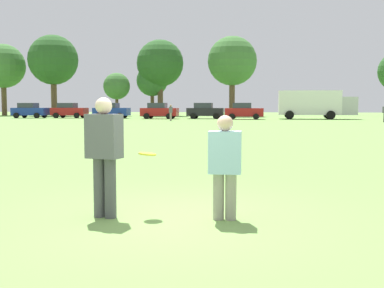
{
  "coord_description": "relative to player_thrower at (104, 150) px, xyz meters",
  "views": [
    {
      "loc": [
        1.15,
        -6.82,
        1.69
      ],
      "look_at": [
        0.11,
        1.89,
        0.96
      ],
      "focal_mm": 44.97,
      "sensor_mm": 36.0,
      "label": 1
    }
  ],
  "objects": [
    {
      "name": "parked_car_far_right",
      "position": [
        1.55,
        46.6,
        -0.08
      ],
      "size": [
        4.26,
        2.34,
        1.82
      ],
      "color": "maroon",
      "rests_on": "ground"
    },
    {
      "name": "parked_car_center",
      "position": [
        -14.19,
        48.83,
        -0.08
      ],
      "size": [
        4.26,
        2.34,
        1.82
      ],
      "color": "navy",
      "rests_on": "ground"
    },
    {
      "name": "player_thrower",
      "position": [
        0.0,
        0.0,
        0.0
      ],
      "size": [
        0.56,
        0.41,
        1.78
      ],
      "color": "#4C4C51",
      "rests_on": "ground"
    },
    {
      "name": "tree_far_east_pine",
      "position": [
        -0.26,
        60.1,
        6.56
      ],
      "size": [
        6.76,
        6.76,
        10.99
      ],
      "color": "brown",
      "rests_on": "ground"
    },
    {
      "name": "parked_car_mid_right",
      "position": [
        -8.1,
        47.34,
        -0.08
      ],
      "size": [
        4.26,
        2.34,
        1.82
      ],
      "color": "maroon",
      "rests_on": "ground"
    },
    {
      "name": "bystander_field_marshal",
      "position": [
        -5.71,
        40.92,
        -0.09
      ],
      "size": [
        0.31,
        0.47,
        1.63
      ],
      "color": "gray",
      "rests_on": "ground"
    },
    {
      "name": "tree_west_maple",
      "position": [
        -25.84,
        59.82,
        6.94
      ],
      "size": [
        7.11,
        7.11,
        11.55
      ],
      "color": "brown",
      "rests_on": "ground"
    },
    {
      "name": "frisbee",
      "position": [
        0.6,
        0.24,
        -0.07
      ],
      "size": [
        0.27,
        0.27,
        0.06
      ],
      "color": "yellow"
    },
    {
      "name": "parked_car_near_left",
      "position": [
        -24.17,
        48.5,
        -0.08
      ],
      "size": [
        4.26,
        2.34,
        1.82
      ],
      "color": "navy",
      "rests_on": "ground"
    },
    {
      "name": "tree_center_elm",
      "position": [
        -16.3,
        58.94,
        3.15
      ],
      "size": [
        3.71,
        3.71,
        6.03
      ],
      "color": "brown",
      "rests_on": "ground"
    },
    {
      "name": "parked_car_near_right",
      "position": [
        -2.91,
        48.29,
        -0.08
      ],
      "size": [
        4.26,
        2.34,
        1.82
      ],
      "color": "black",
      "rests_on": "ground"
    },
    {
      "name": "tree_east_oak",
      "position": [
        -10.48,
        60.91,
        6.41
      ],
      "size": [
        6.63,
        6.63,
        10.78
      ],
      "color": "brown",
      "rests_on": "ground"
    },
    {
      "name": "ground_plane",
      "position": [
        0.97,
        -0.04,
        -1.01
      ],
      "size": [
        183.53,
        183.53,
        0.0
      ],
      "primitive_type": "plane",
      "color": "#6B9347"
    },
    {
      "name": "box_truck",
      "position": [
        9.46,
        48.48,
        0.75
      ],
      "size": [
        8.58,
        3.22,
        3.18
      ],
      "color": "white",
      "rests_on": "ground"
    },
    {
      "name": "tree_east_birch",
      "position": [
        -11.78,
        61.56,
        4.02
      ],
      "size": [
        4.5,
        4.5,
        7.31
      ],
      "color": "brown",
      "rests_on": "ground"
    },
    {
      "name": "player_defender",
      "position": [
        1.78,
        0.07,
        -0.16
      ],
      "size": [
        0.47,
        0.28,
        1.53
      ],
      "color": "gray",
      "rests_on": "ground"
    },
    {
      "name": "tree_west_oak",
      "position": [
        -33.89,
        60.65,
        6.21
      ],
      "size": [
        6.46,
        6.46,
        10.49
      ],
      "color": "brown",
      "rests_on": "ground"
    },
    {
      "name": "parked_car_mid_left",
      "position": [
        -19.49,
        49.11,
        -0.08
      ],
      "size": [
        4.26,
        2.34,
        1.82
      ],
      "color": "maroon",
      "rests_on": "ground"
    }
  ]
}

